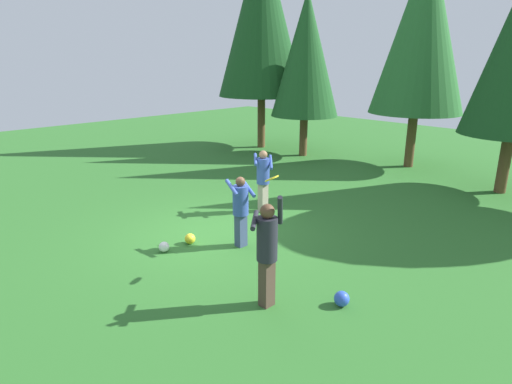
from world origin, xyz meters
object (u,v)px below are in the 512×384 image
(person_bystander, at_px, (241,206))
(tree_left, at_px, (306,55))
(ball_blue, at_px, (342,299))
(ball_yellow, at_px, (190,239))
(frisbee, at_px, (272,179))
(tree_center, at_px, (423,28))
(tree_far_left, at_px, (262,15))
(person_thrower, at_px, (267,246))
(ball_white, at_px, (164,247))
(person_catcher, at_px, (263,176))

(person_bystander, relative_size, tree_left, 0.24)
(ball_blue, bearing_deg, ball_yellow, -175.65)
(frisbee, bearing_deg, tree_center, 102.44)
(ball_blue, bearing_deg, frisbee, 178.18)
(tree_left, bearing_deg, tree_far_left, 179.36)
(person_thrower, distance_m, person_bystander, 2.46)
(person_thrower, height_order, ball_white, person_thrower)
(ball_yellow, relative_size, tree_left, 0.04)
(ball_white, height_order, tree_center, tree_center)
(ball_white, bearing_deg, tree_far_left, 124.57)
(tree_left, distance_m, tree_center, 4.39)
(ball_yellow, relative_size, ball_blue, 0.91)
(tree_far_left, bearing_deg, frisbee, -44.32)
(frisbee, xyz_separation_m, ball_white, (-2.20, -0.99, -1.75))
(frisbee, height_order, ball_blue, frisbee)
(frisbee, height_order, ball_yellow, frisbee)
(frisbee, bearing_deg, person_bystander, 162.99)
(person_catcher, bearing_deg, person_bystander, -14.53)
(person_thrower, xyz_separation_m, person_catcher, (-3.32, 3.28, -0.09))
(frisbee, relative_size, tree_center, 0.04)
(person_bystander, distance_m, ball_blue, 3.10)
(person_thrower, xyz_separation_m, ball_white, (-2.99, -0.06, -0.96))
(person_bystander, relative_size, tree_far_left, 0.17)
(ball_white, height_order, ball_yellow, ball_yellow)
(person_thrower, xyz_separation_m, ball_yellow, (-2.94, 0.58, -0.95))
(person_thrower, xyz_separation_m, tree_center, (-2.98, 10.85, 3.88))
(tree_far_left, bearing_deg, tree_left, -0.64)
(ball_yellow, xyz_separation_m, tree_left, (-4.12, 8.92, 3.98))
(tree_center, bearing_deg, person_catcher, -92.59)
(person_bystander, relative_size, frisbee, 4.78)
(ball_white, distance_m, ball_blue, 3.99)
(person_catcher, xyz_separation_m, person_bystander, (1.25, -1.96, -0.06))
(tree_left, bearing_deg, person_catcher, -58.93)
(person_bystander, height_order, ball_yellow, person_bystander)
(person_bystander, xyz_separation_m, tree_center, (-0.91, 9.53, 4.03))
(frisbee, relative_size, ball_yellow, 1.39)
(person_bystander, distance_m, tree_center, 10.39)
(tree_left, bearing_deg, ball_yellow, -65.17)
(tree_far_left, distance_m, tree_left, 3.00)
(tree_far_left, bearing_deg, ball_white, -55.43)
(person_bystander, relative_size, tree_center, 0.20)
(person_catcher, distance_m, tree_center, 8.56)
(person_catcher, bearing_deg, ball_blue, 13.17)
(frisbee, distance_m, tree_left, 10.86)
(tree_center, bearing_deg, ball_blue, -68.79)
(frisbee, relative_size, tree_left, 0.05)
(tree_far_left, relative_size, tree_center, 1.15)
(person_thrower, xyz_separation_m, frisbee, (-0.79, 0.93, 0.79))
(person_thrower, height_order, person_bystander, person_thrower)
(person_thrower, bearing_deg, tree_left, -3.67)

